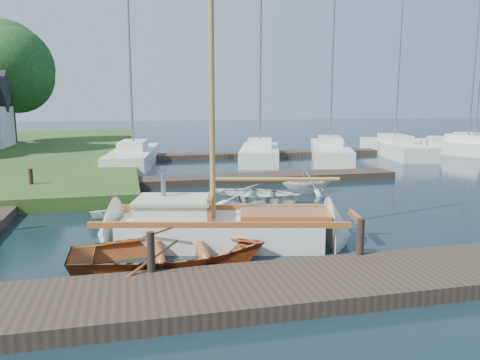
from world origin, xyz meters
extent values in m
plane|color=black|center=(0.00, 0.00, 0.00)|extent=(160.00, 160.00, 0.00)
cube|color=#33271F|center=(0.00, -6.00, 0.15)|extent=(18.00, 2.20, 0.30)
cube|color=#33271F|center=(2.00, 6.50, 0.15)|extent=(14.00, 1.60, 0.30)
cube|color=#33271F|center=(10.00, 16.00, 0.15)|extent=(30.00, 1.60, 0.30)
cylinder|color=black|center=(-3.00, -5.00, 0.70)|extent=(0.16, 0.16, 0.80)
cylinder|color=black|center=(1.50, -5.00, 0.70)|extent=(0.16, 0.16, 0.80)
cylinder|color=black|center=(-7.00, 5.00, 0.70)|extent=(0.16, 0.16, 0.80)
cube|color=silver|center=(-1.12, -2.55, 0.23)|extent=(5.33, 3.12, 0.90)
cone|color=silver|center=(1.85, -3.26, 0.23)|extent=(1.72, 2.21, 1.96)
cone|color=silver|center=(-3.98, -1.85, 0.23)|extent=(1.43, 2.14, 1.96)
cube|color=brown|center=(-0.89, -1.63, 0.74)|extent=(6.05, 1.57, 0.14)
cube|color=brown|center=(-1.34, -3.46, 0.74)|extent=(6.05, 1.57, 0.14)
cube|color=brown|center=(2.19, -3.34, 0.74)|extent=(0.37, 1.10, 0.14)
cube|color=silver|center=(-2.28, -2.26, 0.90)|extent=(2.08, 1.78, 0.44)
cube|color=#B1C9A6|center=(-2.28, -2.26, 1.15)|extent=(2.20, 1.90, 0.08)
cube|color=brown|center=(-1.36, -2.49, 0.98)|extent=(0.45, 1.39, 0.60)
cylinder|color=slate|center=(-2.50, -1.90, 1.48)|extent=(0.12, 0.12, 0.60)
cube|color=brown|center=(0.44, -2.92, 0.78)|extent=(2.49, 1.97, 0.20)
cylinder|color=olive|center=(-1.31, -2.50, 4.88)|extent=(0.14, 0.14, 8.40)
cylinder|color=olive|center=(0.25, -2.87, 1.68)|extent=(3.13, 0.85, 0.10)
imported|color=brown|center=(-2.51, -4.01, 0.45)|extent=(4.33, 3.09, 0.90)
imported|color=silver|center=(-3.01, 0.43, 0.32)|extent=(3.48, 2.76, 0.65)
imported|color=silver|center=(1.06, 2.17, 0.35)|extent=(4.11, 3.65, 0.70)
imported|color=silver|center=(3.58, 3.30, 0.56)|extent=(2.24, 1.96, 1.13)
cube|color=silver|center=(-3.06, 13.51, 0.45)|extent=(3.48, 9.06, 0.90)
cube|color=silver|center=(-3.06, 13.51, 1.15)|extent=(1.84, 3.26, 0.50)
cylinder|color=slate|center=(-3.06, 13.51, 6.39)|extent=(0.12, 0.12, 10.97)
cube|color=silver|center=(4.44, 13.30, 0.45)|extent=(4.15, 7.32, 0.90)
cube|color=silver|center=(4.44, 13.30, 1.15)|extent=(2.06, 2.75, 0.50)
cylinder|color=slate|center=(4.44, 13.30, 5.65)|extent=(0.12, 0.12, 9.49)
cube|color=silver|center=(9.29, 13.87, 0.45)|extent=(5.67, 10.18, 0.90)
cube|color=silver|center=(9.29, 13.87, 1.15)|extent=(2.57, 3.79, 0.50)
cylinder|color=slate|center=(9.29, 13.87, 6.39)|extent=(0.12, 0.12, 10.99)
cube|color=silver|center=(14.49, 14.73, 0.45)|extent=(4.10, 9.56, 0.90)
cube|color=silver|center=(14.49, 14.73, 1.15)|extent=(2.05, 3.48, 0.50)
cylinder|color=slate|center=(14.49, 14.73, 6.01)|extent=(0.12, 0.12, 10.22)
cube|color=silver|center=(19.34, 13.48, 0.45)|extent=(4.14, 8.19, 0.90)
cube|color=silver|center=(19.34, 13.48, 1.15)|extent=(2.06, 3.03, 0.50)
cylinder|color=slate|center=(19.34, 13.48, 5.99)|extent=(0.12, 0.12, 10.18)
cube|color=silver|center=(20.68, 14.47, 0.45)|extent=(3.61, 9.90, 0.90)
cube|color=silver|center=(20.68, 14.47, 1.15)|extent=(1.88, 3.56, 0.50)
cylinder|color=#332114|center=(-12.00, 26.00, 2.34)|extent=(0.36, 0.36, 3.67)
sphere|color=#153C16|center=(-12.00, 26.00, 6.11)|extent=(6.73, 6.73, 6.73)
sphere|color=#153C16|center=(-11.50, 25.70, 5.60)|extent=(5.71, 5.71, 5.71)
sphere|color=#153C16|center=(-12.40, 26.40, 6.82)|extent=(6.12, 6.12, 6.12)
camera|label=1|loc=(-3.36, -13.95, 3.59)|focal=35.00mm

